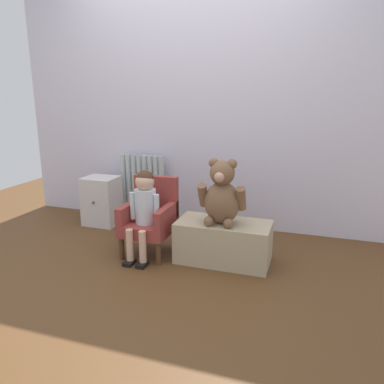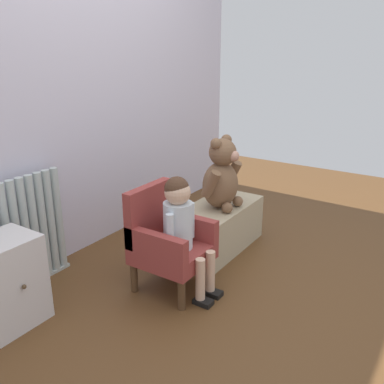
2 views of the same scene
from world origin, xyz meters
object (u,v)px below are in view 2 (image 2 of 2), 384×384
Objects in this scene: radiator at (30,231)px; child_figure at (181,220)px; child_armchair at (167,240)px; low_bench at (218,227)px; small_dresser at (6,282)px; large_teddy_bear at (221,177)px.

radiator is 0.93m from child_figure.
child_armchair is (0.42, -0.72, -0.04)m from radiator.
radiator reaches higher than low_bench.
large_teddy_bear is (1.37, -0.50, 0.30)m from small_dresser.
radiator is 1.28m from large_teddy_bear.
small_dresser is 0.90m from child_armchair.
radiator is at bearing 116.75° from child_figure.
child_armchair is 1.24× the size of large_teddy_bear.
large_teddy_bear is at bearing -2.00° from child_armchair.
child_figure is 1.42× the size of large_teddy_bear.
child_figure is at bearing -37.54° from small_dresser.
radiator is 1.37× the size of large_teddy_bear.
large_teddy_bear is (0.61, 0.09, 0.08)m from child_figure.
small_dresser is 1.47m from low_bench.
small_dresser is at bearing 160.02° from large_teddy_bear.
low_bench is at bearing 61.98° from large_teddy_bear.
child_figure is at bearing -170.01° from low_bench.
large_teddy_bear is at bearing -19.98° from small_dresser.
radiator is 1.42× the size of small_dresser.
large_teddy_bear is at bearing -35.74° from radiator.
child_armchair is at bearing 178.00° from large_teddy_bear.
child_armchair is at bearing 90.00° from child_figure.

